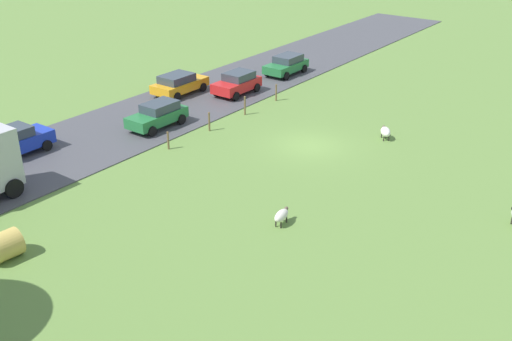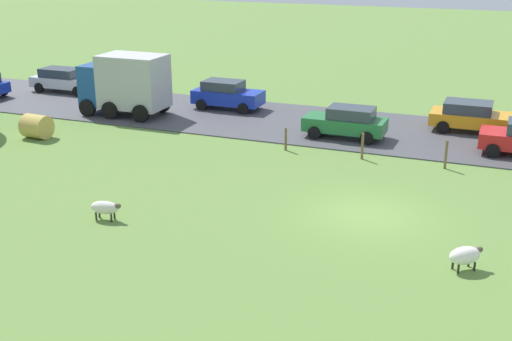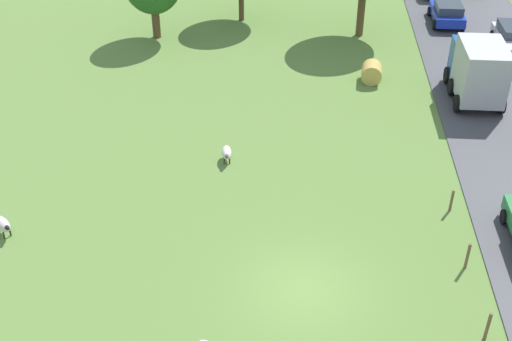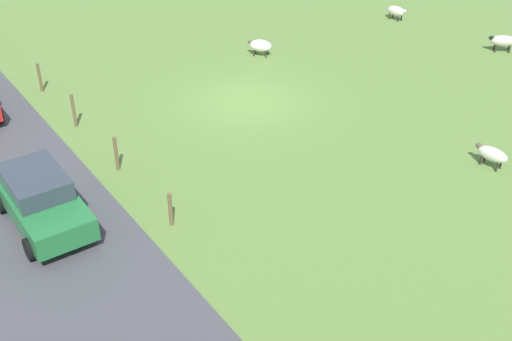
{
  "view_description": "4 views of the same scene",
  "coord_description": "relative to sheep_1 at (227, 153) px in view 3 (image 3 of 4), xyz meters",
  "views": [
    {
      "loc": [
        -17.17,
        28.39,
        14.01
      ],
      "look_at": [
        -0.18,
        5.57,
        0.53
      ],
      "focal_mm": 42.15,
      "sensor_mm": 36.0,
      "label": 1
    },
    {
      "loc": [
        -22.38,
        -4.49,
        9.48
      ],
      "look_at": [
        0.3,
        4.49,
        1.04
      ],
      "focal_mm": 46.92,
      "sensor_mm": 36.0,
      "label": 2
    },
    {
      "loc": [
        -0.45,
        -18.45,
        18.19
      ],
      "look_at": [
        -2.32,
        6.84,
        0.7
      ],
      "focal_mm": 46.79,
      "sensor_mm": 36.0,
      "label": 3
    },
    {
      "loc": [
        13.0,
        19.17,
        11.42
      ],
      "look_at": [
        3.04,
        4.88,
        0.41
      ],
      "focal_mm": 45.36,
      "sensor_mm": 36.0,
      "label": 4
    }
  ],
  "objects": [
    {
      "name": "ground_plane",
      "position": [
        3.89,
        -8.6,
        -0.47
      ],
      "size": [
        160.0,
        160.0,
        0.0
      ],
      "primitive_type": "plane",
      "color": "olive"
    },
    {
      "name": "sheep_1",
      "position": [
        0.0,
        0.0,
        0.0
      ],
      "size": [
        0.61,
        1.2,
        0.71
      ],
      "color": "silver",
      "rests_on": "ground_plane"
    },
    {
      "name": "sheep_2",
      "position": [
        -8.77,
        -6.23,
        0.06
      ],
      "size": [
        1.21,
        1.16,
        0.79
      ],
      "color": "beige",
      "rests_on": "ground_plane"
    },
    {
      "name": "hay_bale_0",
      "position": [
        7.63,
        9.12,
        0.13
      ],
      "size": [
        1.3,
        1.39,
        1.2
      ],
      "primitive_type": "cylinder",
      "rotation": [
        1.57,
        0.0,
        3.06
      ],
      "color": "tan",
      "rests_on": "ground_plane"
    },
    {
      "name": "fence_post_1",
      "position": [
        10.27,
        -10.59,
        0.18
      ],
      "size": [
        0.12,
        0.12,
        1.29
      ],
      "primitive_type": "cylinder",
      "color": "brown",
      "rests_on": "ground_plane"
    },
    {
      "name": "fence_post_2",
      "position": [
        10.27,
        -6.91,
        0.15
      ],
      "size": [
        0.12,
        0.12,
        1.23
      ],
      "primitive_type": "cylinder",
      "color": "brown",
      "rests_on": "ground_plane"
    },
    {
      "name": "fence_post_3",
      "position": [
        10.27,
        -3.22,
        0.08
      ],
      "size": [
        0.12,
        0.12,
        1.1
      ],
      "primitive_type": "cylinder",
      "color": "brown",
      "rests_on": "ground_plane"
    },
    {
      "name": "truck_0",
      "position": [
        13.26,
        7.33,
        1.4
      ],
      "size": [
        2.64,
        4.75,
        3.41
      ],
      "color": "#1E4C99",
      "rests_on": "road_strip"
    },
    {
      "name": "car_2",
      "position": [
        17.01,
        14.39,
        0.38
      ],
      "size": [
        1.99,
        4.58,
        1.52
      ],
      "color": "silver",
      "rests_on": "road_strip"
    },
    {
      "name": "car_7",
      "position": [
        13.51,
        18.47,
        0.39
      ],
      "size": [
        2.18,
        3.87,
        1.52
      ],
      "color": "#1933B2",
      "rests_on": "road_strip"
    }
  ]
}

